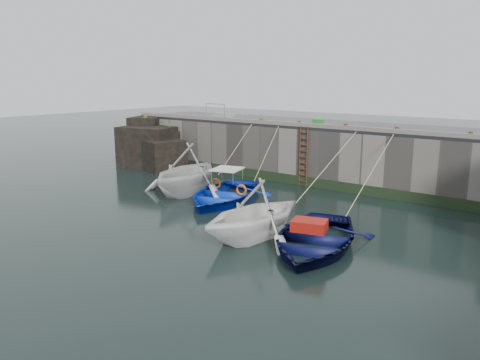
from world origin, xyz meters
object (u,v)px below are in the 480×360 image
Objects in this scene: bollard_a at (261,121)px; bollard_c at (346,127)px; fish_crate at (318,122)px; boat_near_blue at (223,200)px; boat_near_blacktrim at (254,237)px; bollard_b at (299,123)px; bollard_d at (397,130)px; bollard_e at (471,135)px; boat_near_navy at (314,247)px; ladder at (303,156)px; boat_near_white at (187,192)px.

bollard_a is 1.00× the size of bollard_c.
boat_near_blue is at bearing -109.27° from fish_crate.
bollard_b is (-3.38, 8.78, 3.30)m from boat_near_blacktrim.
bollard_c is (2.20, -1.21, -0.02)m from fish_crate.
bollard_d is 3.20m from bollard_e.
boat_near_navy is at bearing -109.32° from bollard_e.
ladder is 3.47m from bollard_a.
bollard_a is 1.00× the size of bollard_e.
boat_near_white reaches higher than boat_near_navy.
bollard_e is at bearing 14.42° from boat_near_blue.
bollard_e is (9.38, 5.40, 3.30)m from boat_near_blue.
boat_near_navy is at bearing -56.19° from bollard_b.
bollard_d reaches higher than boat_near_navy.
boat_near_white is 7.10m from bollard_b.
boat_near_navy is 9.42m from bollard_e.
bollard_c is (2.20, 0.34, 1.71)m from ladder.
bollard_b is at bearing 107.21° from boat_near_navy.
bollard_c is at bearing 8.67° from ladder.
boat_near_white is 19.02× the size of bollard_e.
bollard_e is at bearing 0.00° from bollard_c.
boat_near_navy is at bearing -88.08° from bollard_d.
bollard_e is (11.00, 0.00, 0.00)m from bollard_a.
boat_near_white is 0.96× the size of boat_near_navy.
bollard_d is (4.80, -1.21, -0.02)m from fish_crate.
ladder is 0.58× the size of boat_near_blue.
boat_near_white is at bearing -155.96° from bollard_e.
boat_near_blacktrim is 9.57m from bollard_d.
boat_near_navy is 19.82× the size of bollard_a.
bollard_d is (4.80, 0.34, 1.71)m from ladder.
fish_crate is at bearing 101.41° from boat_near_navy.
bollard_b is (-5.58, 8.33, 3.30)m from boat_near_navy.
ladder is at bearing 37.67° from boat_near_white.
boat_near_blue is 1.19× the size of boat_near_blacktrim.
boat_near_blacktrim is (4.26, -3.38, 0.00)m from boat_near_blue.
boat_near_navy is 9.41m from bollard_c.
bollard_e is at bearing 0.00° from bollard_b.
boat_near_white is at bearing -122.52° from bollard_b.
bollard_d reaches higher than ladder.
bollard_a is (-5.88, 8.78, 3.30)m from boat_near_blacktrim.
boat_near_navy is 19.82× the size of bollard_d.
bollard_a is 1.00× the size of bollard_b.
bollard_a is at bearing 117.52° from boat_near_navy.
fish_crate reaches higher than boat_near_blue.
bollard_d and bollard_e have the same top height.
bollard_c is (5.20, 0.00, 0.00)m from bollard_a.
bollard_b is (-0.50, -1.21, -0.02)m from fish_crate.
bollard_d is (1.92, 8.78, 3.30)m from boat_near_blacktrim.
boat_near_blacktrim is at bearing -102.34° from bollard_d.
bollard_b is 5.30m from bollard_d.
bollard_d is at bearing 0.00° from bollard_a.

